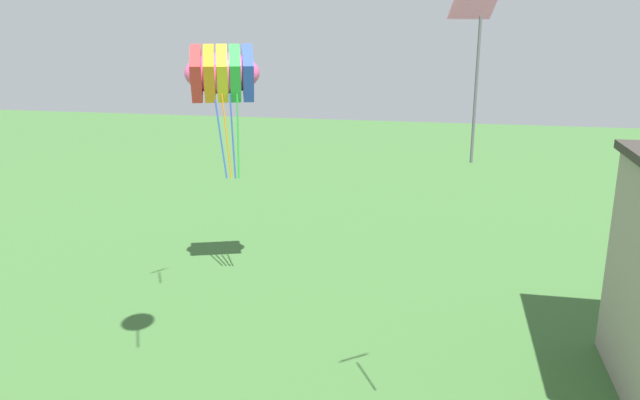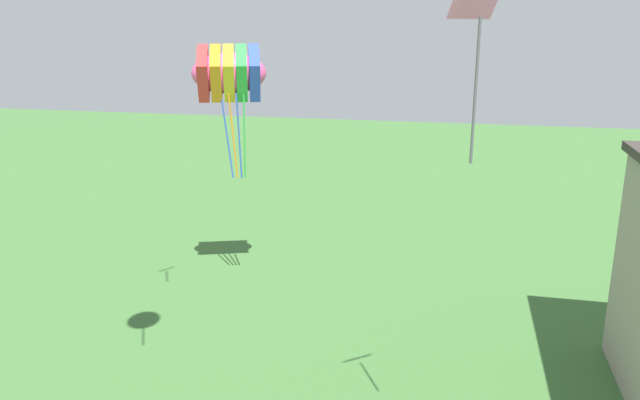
{
  "view_description": "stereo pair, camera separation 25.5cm",
  "coord_description": "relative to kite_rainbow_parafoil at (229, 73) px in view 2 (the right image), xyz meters",
  "views": [
    {
      "loc": [
        2.26,
        -2.4,
        9.27
      ],
      "look_at": [
        0.0,
        8.8,
        6.06
      ],
      "focal_mm": 35.0,
      "sensor_mm": 36.0,
      "label": 1
    },
    {
      "loc": [
        2.51,
        -2.35,
        9.27
      ],
      "look_at": [
        0.0,
        8.8,
        6.06
      ],
      "focal_mm": 35.0,
      "sensor_mm": 36.0,
      "label": 2
    }
  ],
  "objects": [
    {
      "name": "kite_rainbow_parafoil",
      "position": [
        0.0,
        0.0,
        0.0
      ],
      "size": [
        2.95,
        2.57,
        4.51
      ],
      "color": "#E54C8C"
    },
    {
      "name": "kite_pink_diamond",
      "position": [
        7.8,
        -9.07,
        1.84
      ],
      "size": [
        1.09,
        1.04,
        3.51
      ],
      "color": "pink"
    }
  ]
}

